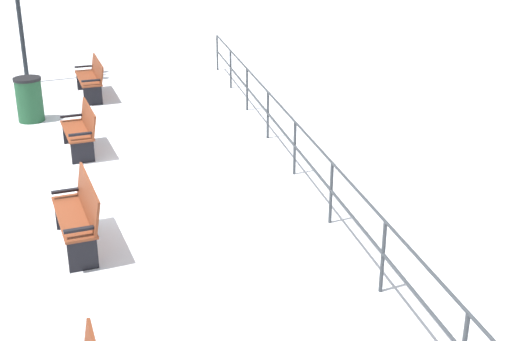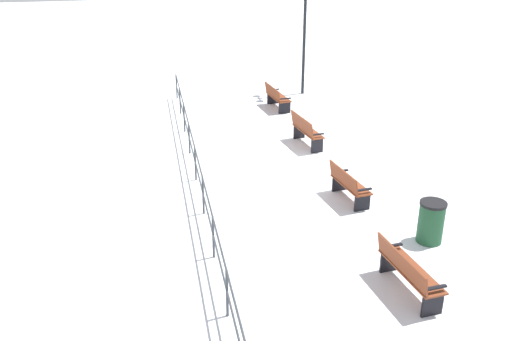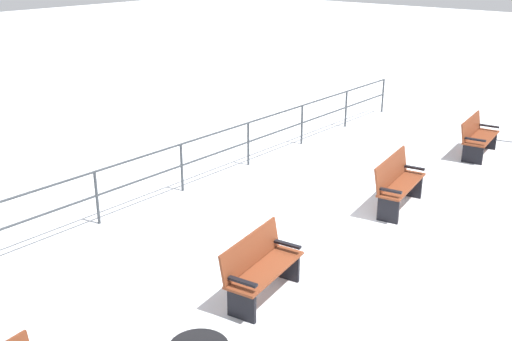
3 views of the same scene
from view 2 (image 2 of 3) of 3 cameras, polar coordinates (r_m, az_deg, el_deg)
name	(u,v)px [view 2 (image 2 of 3)]	position (r m, az deg, el deg)	size (l,w,h in m)	color
ground_plane	(324,170)	(16.44, 6.79, 0.07)	(80.00, 80.00, 0.00)	white
bench_nearest	(408,271)	(11.29, 14.86, -9.64)	(0.72, 1.74, 0.90)	brown
bench_second	(348,184)	(14.55, 9.18, -1.35)	(0.72, 1.46, 0.89)	brown
bench_third	(306,130)	(17.99, 4.97, 4.02)	(0.73, 1.60, 0.97)	brown
bench_fourth	(277,97)	(21.64, 2.07, 7.32)	(0.74, 1.54, 0.88)	brown
lamppost_middle	(305,4)	(23.10, 4.93, 16.20)	(0.31, 1.01, 4.94)	black
waterfront_railing	(195,157)	(15.52, -6.08, 1.31)	(0.05, 16.02, 0.98)	#383D42
trash_bin	(431,222)	(13.13, 17.01, -4.91)	(0.59, 0.59, 0.96)	#1E4C2D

